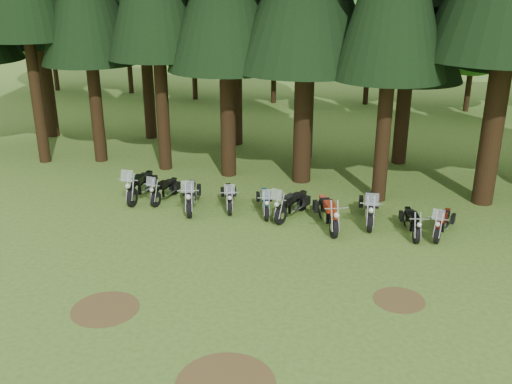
{
  "coord_description": "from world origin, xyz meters",
  "views": [
    {
      "loc": [
        4.27,
        -13.54,
        8.19
      ],
      "look_at": [
        -0.76,
        5.0,
        1.0
      ],
      "focal_mm": 40.0,
      "sensor_mm": 36.0,
      "label": 1
    }
  ],
  "objects_px": {
    "motorcycle_2": "(191,196)",
    "motorcycle_8": "(412,223)",
    "motorcycle_0": "(141,186)",
    "motorcycle_1": "(165,190)",
    "motorcycle_4": "(265,202)",
    "motorcycle_7": "(369,209)",
    "motorcycle_5": "(292,205)",
    "motorcycle_3": "(229,197)",
    "motorcycle_6": "(328,214)",
    "motorcycle_9": "(442,224)"
  },
  "relations": [
    {
      "from": "motorcycle_3",
      "to": "motorcycle_1",
      "type": "bearing_deg",
      "value": 158.46
    },
    {
      "from": "motorcycle_3",
      "to": "motorcycle_4",
      "type": "xyz_separation_m",
      "value": [
        1.46,
        -0.14,
        -0.0
      ]
    },
    {
      "from": "motorcycle_1",
      "to": "motorcycle_9",
      "type": "height_order",
      "value": "motorcycle_9"
    },
    {
      "from": "motorcycle_1",
      "to": "motorcycle_6",
      "type": "bearing_deg",
      "value": -1.69
    },
    {
      "from": "motorcycle_8",
      "to": "motorcycle_2",
      "type": "bearing_deg",
      "value": 165.51
    },
    {
      "from": "motorcycle_1",
      "to": "motorcycle_9",
      "type": "xyz_separation_m",
      "value": [
        10.4,
        -0.55,
        0.0
      ]
    },
    {
      "from": "motorcycle_2",
      "to": "motorcycle_8",
      "type": "height_order",
      "value": "motorcycle_2"
    },
    {
      "from": "motorcycle_6",
      "to": "motorcycle_9",
      "type": "height_order",
      "value": "motorcycle_9"
    },
    {
      "from": "motorcycle_5",
      "to": "motorcycle_6",
      "type": "xyz_separation_m",
      "value": [
        1.41,
        -0.53,
        0.03
      ]
    },
    {
      "from": "motorcycle_3",
      "to": "motorcycle_5",
      "type": "xyz_separation_m",
      "value": [
        2.48,
        -0.26,
        0.04
      ]
    },
    {
      "from": "motorcycle_9",
      "to": "motorcycle_4",
      "type": "bearing_deg",
      "value": -169.77
    },
    {
      "from": "motorcycle_0",
      "to": "motorcycle_3",
      "type": "relative_size",
      "value": 1.24
    },
    {
      "from": "motorcycle_7",
      "to": "motorcycle_9",
      "type": "bearing_deg",
      "value": -17.23
    },
    {
      "from": "motorcycle_0",
      "to": "motorcycle_6",
      "type": "distance_m",
      "value": 7.6
    },
    {
      "from": "motorcycle_4",
      "to": "motorcycle_5",
      "type": "xyz_separation_m",
      "value": [
        1.02,
        -0.12,
        0.04
      ]
    },
    {
      "from": "motorcycle_5",
      "to": "motorcycle_6",
      "type": "relative_size",
      "value": 0.95
    },
    {
      "from": "motorcycle_2",
      "to": "motorcycle_0",
      "type": "bearing_deg",
      "value": 149.75
    },
    {
      "from": "motorcycle_4",
      "to": "motorcycle_7",
      "type": "xyz_separation_m",
      "value": [
        3.79,
        0.15,
        0.08
      ]
    },
    {
      "from": "motorcycle_4",
      "to": "motorcycle_9",
      "type": "relative_size",
      "value": 0.99
    },
    {
      "from": "motorcycle_0",
      "to": "motorcycle_1",
      "type": "bearing_deg",
      "value": -0.29
    },
    {
      "from": "motorcycle_2",
      "to": "motorcycle_6",
      "type": "relative_size",
      "value": 1.03
    },
    {
      "from": "motorcycle_8",
      "to": "motorcycle_9",
      "type": "height_order",
      "value": "motorcycle_9"
    },
    {
      "from": "motorcycle_2",
      "to": "motorcycle_6",
      "type": "distance_m",
      "value": 5.26
    },
    {
      "from": "motorcycle_0",
      "to": "motorcycle_7",
      "type": "relative_size",
      "value": 1.02
    },
    {
      "from": "motorcycle_2",
      "to": "motorcycle_8",
      "type": "bearing_deg",
      "value": -18.99
    },
    {
      "from": "motorcycle_5",
      "to": "motorcycle_9",
      "type": "distance_m",
      "value": 5.25
    },
    {
      "from": "motorcycle_1",
      "to": "motorcycle_8",
      "type": "distance_m",
      "value": 9.43
    },
    {
      "from": "motorcycle_0",
      "to": "motorcycle_8",
      "type": "distance_m",
      "value": 10.42
    },
    {
      "from": "motorcycle_0",
      "to": "motorcycle_9",
      "type": "xyz_separation_m",
      "value": [
        11.4,
        -0.5,
        -0.09
      ]
    },
    {
      "from": "motorcycle_6",
      "to": "motorcycle_5",
      "type": "bearing_deg",
      "value": 137.55
    },
    {
      "from": "motorcycle_0",
      "to": "motorcycle_9",
      "type": "distance_m",
      "value": 11.41
    },
    {
      "from": "motorcycle_3",
      "to": "motorcycle_6",
      "type": "xyz_separation_m",
      "value": [
        3.88,
        -0.8,
        0.07
      ]
    },
    {
      "from": "motorcycle_3",
      "to": "motorcycle_6",
      "type": "bearing_deg",
      "value": -31.38
    },
    {
      "from": "motorcycle_0",
      "to": "motorcycle_5",
      "type": "height_order",
      "value": "motorcycle_0"
    },
    {
      "from": "motorcycle_5",
      "to": "motorcycle_6",
      "type": "bearing_deg",
      "value": -1.89
    },
    {
      "from": "motorcycle_5",
      "to": "motorcycle_3",
      "type": "bearing_deg",
      "value": -167.14
    },
    {
      "from": "motorcycle_3",
      "to": "motorcycle_9",
      "type": "xyz_separation_m",
      "value": [
        7.73,
        -0.47,
        0.0
      ]
    },
    {
      "from": "motorcycle_3",
      "to": "motorcycle_6",
      "type": "height_order",
      "value": "motorcycle_3"
    },
    {
      "from": "motorcycle_1",
      "to": "motorcycle_0",
      "type": "bearing_deg",
      "value": -171.1
    },
    {
      "from": "motorcycle_4",
      "to": "motorcycle_8",
      "type": "relative_size",
      "value": 1.03
    },
    {
      "from": "motorcycle_8",
      "to": "motorcycle_9",
      "type": "distance_m",
      "value": 1.02
    },
    {
      "from": "motorcycle_5",
      "to": "motorcycle_4",
      "type": "bearing_deg",
      "value": -167.89
    },
    {
      "from": "motorcycle_1",
      "to": "motorcycle_5",
      "type": "height_order",
      "value": "motorcycle_5"
    },
    {
      "from": "motorcycle_3",
      "to": "motorcycle_7",
      "type": "bearing_deg",
      "value": -19.68
    },
    {
      "from": "motorcycle_0",
      "to": "motorcycle_1",
      "type": "xyz_separation_m",
      "value": [
        1.0,
        0.05,
        -0.09
      ]
    },
    {
      "from": "motorcycle_2",
      "to": "motorcycle_5",
      "type": "relative_size",
      "value": 1.08
    },
    {
      "from": "motorcycle_0",
      "to": "motorcycle_6",
      "type": "relative_size",
      "value": 1.08
    },
    {
      "from": "motorcycle_0",
      "to": "motorcycle_9",
      "type": "bearing_deg",
      "value": -5.76
    },
    {
      "from": "motorcycle_3",
      "to": "motorcycle_6",
      "type": "relative_size",
      "value": 0.87
    },
    {
      "from": "motorcycle_6",
      "to": "motorcycle_9",
      "type": "xyz_separation_m",
      "value": [
        3.85,
        0.33,
        -0.07
      ]
    }
  ]
}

